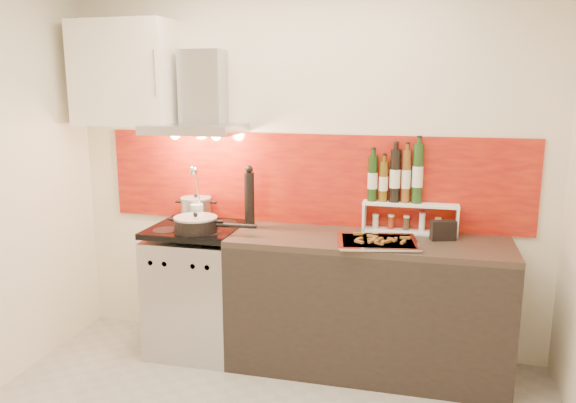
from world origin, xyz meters
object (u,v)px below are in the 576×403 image
(range_stove, at_px, (198,290))
(pepper_mill, at_px, (249,198))
(saute_pan, at_px, (197,224))
(baking_tray, at_px, (378,242))
(counter, at_px, (367,304))
(stock_pot, at_px, (196,208))

(range_stove, distance_m, pepper_mill, 0.77)
(saute_pan, height_order, baking_tray, saute_pan)
(range_stove, height_order, baking_tray, baking_tray)
(saute_pan, xyz_separation_m, pepper_mill, (0.30, 0.23, 0.15))
(counter, relative_size, baking_tray, 3.27)
(range_stove, xyz_separation_m, stock_pot, (-0.07, 0.19, 0.55))
(saute_pan, distance_m, pepper_mill, 0.40)
(pepper_mill, relative_size, baking_tray, 0.79)
(stock_pot, distance_m, pepper_mill, 0.46)
(baking_tray, bearing_deg, stock_pot, 167.27)
(counter, bearing_deg, range_stove, -179.77)
(range_stove, distance_m, baking_tray, 1.36)
(range_stove, distance_m, stock_pot, 0.59)
(pepper_mill, bearing_deg, saute_pan, -141.85)
(range_stove, bearing_deg, pepper_mill, 14.94)
(counter, height_order, pepper_mill, pepper_mill)
(saute_pan, relative_size, baking_tray, 1.02)
(counter, xyz_separation_m, stock_pot, (-1.27, 0.19, 0.54))
(stock_pot, bearing_deg, baking_tray, -12.73)
(pepper_mill, height_order, baking_tray, pepper_mill)
(stock_pot, bearing_deg, pepper_mill, -12.21)
(range_stove, relative_size, pepper_mill, 2.09)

